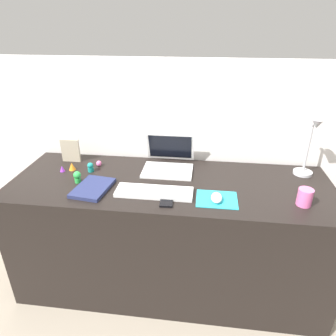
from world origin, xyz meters
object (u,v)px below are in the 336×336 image
at_px(picture_frame, 71,151).
at_px(toy_figurine_teal, 91,167).
at_px(desk_lamp, 309,149).
at_px(keyboard, 154,192).
at_px(toy_figurine_pink, 99,163).
at_px(toy_figurine_purple, 62,169).
at_px(toy_figurine_orange, 72,166).
at_px(cell_phone, 167,200).
at_px(notebook_pad, 93,188).
at_px(toy_figurine_green, 77,177).
at_px(coffee_mug, 305,197).
at_px(mouse, 217,198).
at_px(laptop, 169,160).

distance_m(picture_frame, toy_figurine_teal, 0.22).
bearing_deg(desk_lamp, keyboard, -159.48).
bearing_deg(toy_figurine_pink, picture_frame, 165.92).
relative_size(toy_figurine_pink, toy_figurine_purple, 1.05).
relative_size(toy_figurine_orange, toy_figurine_purple, 1.31).
distance_m(keyboard, cell_phone, 0.10).
bearing_deg(toy_figurine_teal, toy_figurine_pink, 72.16).
bearing_deg(keyboard, notebook_pad, 179.60).
height_order(cell_phone, toy_figurine_purple, toy_figurine_purple).
relative_size(cell_phone, desk_lamp, 0.36).
xyz_separation_m(notebook_pad, toy_figurine_green, (-0.11, 0.07, 0.03)).
xyz_separation_m(toy_figurine_pink, toy_figurine_purple, (-0.20, -0.10, -0.00)).
height_order(notebook_pad, toy_figurine_purple, toy_figurine_purple).
height_order(coffee_mug, toy_figurine_green, coffee_mug).
height_order(keyboard, coffee_mug, coffee_mug).
bearing_deg(desk_lamp, mouse, -145.98).
height_order(keyboard, toy_figurine_teal, toy_figurine_teal).
bearing_deg(toy_figurine_teal, toy_figurine_orange, 176.12).
height_order(notebook_pad, toy_figurine_green, toy_figurine_green).
bearing_deg(laptop, toy_figurine_pink, -175.15).
height_order(picture_frame, coffee_mug, picture_frame).
xyz_separation_m(toy_figurine_orange, toy_figurine_teal, (0.12, -0.01, 0.01)).
bearing_deg(keyboard, toy_figurine_purple, 162.23).
bearing_deg(coffee_mug, keyboard, 179.11).
relative_size(laptop, desk_lamp, 0.85).
distance_m(cell_phone, toy_figurine_green, 0.55).
distance_m(mouse, picture_frame, 1.01).
relative_size(coffee_mug, toy_figurine_green, 1.30).
distance_m(notebook_pad, picture_frame, 0.43).
bearing_deg(toy_figurine_green, cell_phone, -14.13).
distance_m(keyboard, notebook_pad, 0.34).
xyz_separation_m(coffee_mug, toy_figurine_purple, (-1.36, 0.20, -0.03)).
height_order(laptop, toy_figurine_orange, laptop).
height_order(picture_frame, toy_figurine_teal, picture_frame).
distance_m(desk_lamp, toy_figurine_teal, 1.29).
xyz_separation_m(laptop, picture_frame, (-0.64, 0.01, 0.02)).
relative_size(notebook_pad, toy_figurine_purple, 6.80).
bearing_deg(picture_frame, toy_figurine_green, -60.82).
bearing_deg(coffee_mug, toy_figurine_green, 176.11).
distance_m(toy_figurine_teal, toy_figurine_green, 0.14).
bearing_deg(cell_phone, toy_figurine_orange, 152.19).
xyz_separation_m(mouse, toy_figurine_purple, (-0.93, 0.23, -0.00)).
bearing_deg(desk_lamp, toy_figurine_orange, -176.06).
bearing_deg(toy_figurine_pink, toy_figurine_orange, -154.61).
height_order(coffee_mug, toy_figurine_purple, coffee_mug).
xyz_separation_m(cell_phone, coffee_mug, (0.68, 0.05, 0.04)).
distance_m(picture_frame, coffee_mug, 1.41).
bearing_deg(picture_frame, laptop, -1.17).
relative_size(desk_lamp, notebook_pad, 1.47).
bearing_deg(notebook_pad, laptop, 48.51).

